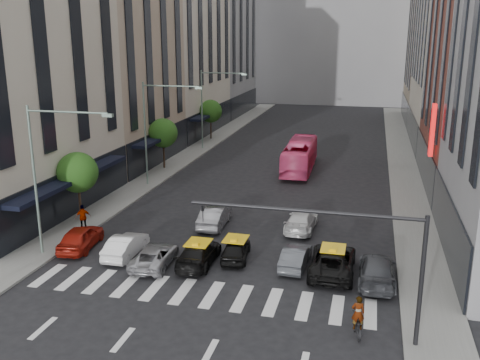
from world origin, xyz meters
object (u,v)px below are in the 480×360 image
Objects in this scene: streetlamp_far at (210,99)px; car_white_front at (126,245)px; motorcycle at (357,325)px; taxi_center at (236,249)px; streetlamp_mid at (155,120)px; bus at (300,156)px; taxi_left at (199,253)px; streetlamp_near at (47,162)px; car_red at (81,237)px; pedestrian_far at (83,217)px.

streetlamp_far reaches higher than car_white_front.
taxi_center is at bearing -52.28° from motorcycle.
streetlamp_mid is 27.87m from motorcycle.
motorcycle is (6.60, -29.24, -1.02)m from bus.
streetlamp_near is at bearing 5.17° from taxi_left.
pedestrian_far is (-1.35, 2.70, 0.29)m from car_red.
streetlamp_mid reaches higher than car_red.
streetlamp_near is at bearing -90.00° from streetlamp_far.
car_white_front is at bearing 111.10° from pedestrian_far.
bus is at bearing -155.26° from pedestrian_far.
streetlamp_far is 41.10m from motorcycle.
streetlamp_far is at bearing -83.45° from car_white_front.
streetlamp_mid is at bearing -94.18° from car_red.
streetlamp_near and streetlamp_far have the same top height.
bus is at bearing -98.43° from taxi_center.
pedestrian_far is (-9.28, 3.18, 0.37)m from taxi_left.
pedestrian_far is (-0.50, -27.82, -4.87)m from streetlamp_far.
pedestrian_far is at bearing -92.44° from streetlamp_mid.
car_red is 3.03m from pedestrian_far.
taxi_center reaches higher than motorcycle.
taxi_center is (1.93, 1.23, -0.03)m from taxi_left.
streetlamp_far reaches higher than taxi_left.
car_red is (0.84, 1.49, -5.17)m from streetlamp_near.
streetlamp_near reaches higher than bus.
taxi_center is (6.61, 1.14, -0.04)m from car_white_front.
motorcycle is (13.96, -5.61, -0.20)m from car_white_front.
streetlamp_far is 28.24m from pedestrian_far.
streetlamp_mid is 5.10× the size of pedestrian_far.
streetlamp_mid is 5.04× the size of motorcycle.
bus is 23.77m from pedestrian_far.
pedestrian_far is at bearing 58.52° from bus.
car_white_front is 2.29× the size of motorcycle.
pedestrian_far reaches higher than car_red.
streetlamp_near is at bearing 52.91° from car_red.
motorcycle is (18.06, -36.52, -5.43)m from streetlamp_far.
car_red reaches higher than car_white_front.
motorcycle is at bearing 153.27° from car_red.
car_white_front is (4.10, -30.90, -5.23)m from streetlamp_far.
taxi_center is 9.98m from motorcycle.
car_white_front is 15.05m from motorcycle.
streetlamp_far is 2.08× the size of car_red.
streetlamp_mid is at bearing -90.00° from streetlamp_far.
streetlamp_mid is 1.00× the size of streetlamp_far.
taxi_center is at bearing -52.13° from streetlamp_mid.
motorcycle is at bearing 147.94° from taxi_left.
bus is 30.00m from motorcycle.
streetlamp_near is at bearing 63.87° from bus.
taxi_center is at bearing 135.08° from pedestrian_far.
taxi_left is 10.80m from motorcycle.
streetlamp_mid is 0.84× the size of bus.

